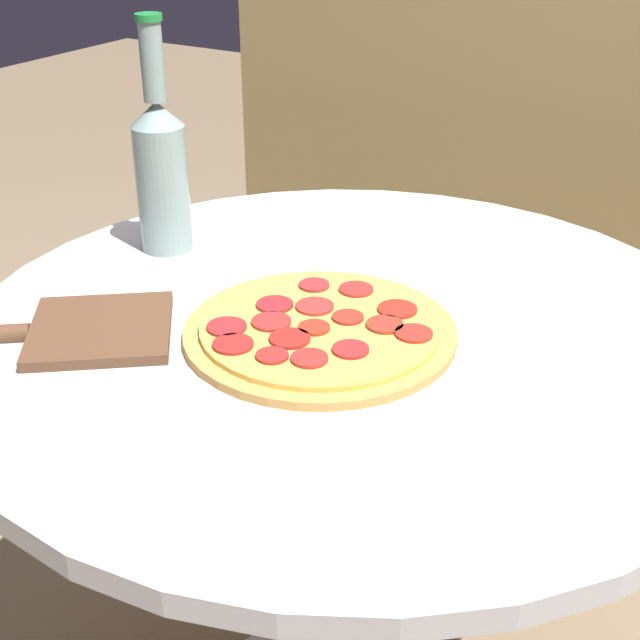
# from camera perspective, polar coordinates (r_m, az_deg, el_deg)

# --- Properties ---
(table) EXTENTS (0.87, 0.87, 0.69)m
(table) POSITION_cam_1_polar(r_m,az_deg,el_deg) (1.09, 1.82, -8.64)
(table) COLOR silver
(table) RESTS_ON ground_plane
(fence_panel) EXTENTS (1.58, 0.04, 1.72)m
(fence_panel) POSITION_cam_1_polar(r_m,az_deg,el_deg) (1.77, 17.56, 17.12)
(fence_panel) COLOR tan
(fence_panel) RESTS_ON ground_plane
(pizza) EXTENTS (0.29, 0.29, 0.02)m
(pizza) POSITION_cam_1_polar(r_m,az_deg,el_deg) (0.95, -0.02, -0.63)
(pizza) COLOR #C68E47
(pizza) RESTS_ON table
(beer_bottle) EXTENTS (0.07, 0.07, 0.30)m
(beer_bottle) POSITION_cam_1_polar(r_m,az_deg,el_deg) (1.16, -10.12, 9.59)
(beer_bottle) COLOR gray
(beer_bottle) RESTS_ON table
(pizza_paddle) EXTENTS (0.26, 0.23, 0.02)m
(pizza_paddle) POSITION_cam_1_polar(r_m,az_deg,el_deg) (0.99, -15.16, -0.66)
(pizza_paddle) COLOR brown
(pizza_paddle) RESTS_ON table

